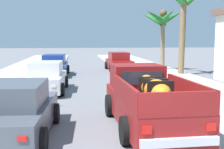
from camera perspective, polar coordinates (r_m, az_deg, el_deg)
sidewalk_left at (r=17.29m, az=-19.31°, el=-2.35°), size 5.10×60.00×0.12m
sidewalk_right at (r=17.85m, az=12.38°, el=-1.83°), size 5.10×60.00×0.12m
curb_left at (r=17.07m, az=-15.54°, el=-2.35°), size 0.16×60.00×0.10m
curb_right at (r=17.51m, az=8.82°, el=-1.95°), size 0.16×60.00×0.10m
pickup_truck at (r=9.41m, az=6.68°, el=-4.88°), size 2.33×5.26×1.80m
car_left_near at (r=25.54m, az=1.32°, el=2.41°), size 2.16×4.32×1.54m
car_right_near at (r=8.73m, az=-17.77°, el=-6.78°), size 2.19×4.33×1.54m
car_left_mid at (r=22.37m, az=-10.93°, el=1.64°), size 2.14×4.31×1.54m
car_right_mid at (r=15.68m, az=-12.42°, el=-0.62°), size 2.15×4.31×1.54m
palm_tree_right_fore at (r=25.63m, az=9.41°, el=10.16°), size 3.63×4.19×5.16m
palm_tree_right_mid at (r=22.74m, az=13.48°, el=13.55°), size 3.69×3.64×6.83m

